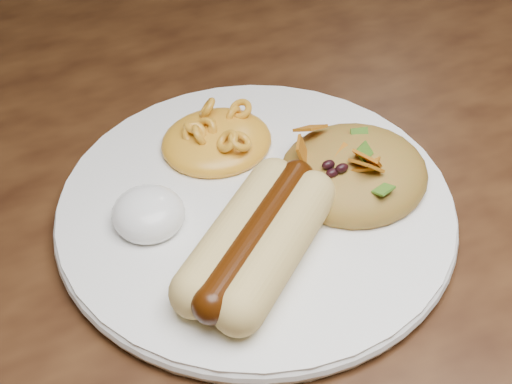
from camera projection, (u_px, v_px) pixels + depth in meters
name	position (u px, v px, depth m)	size (l,w,h in m)	color
table	(225.00, 144.00, 0.72)	(1.60, 0.90, 0.75)	#4B2B14
plate	(256.00, 210.00, 0.52)	(0.26, 0.26, 0.01)	white
hotdog	(257.00, 239.00, 0.47)	(0.10, 0.12, 0.03)	tan
mac_and_cheese	(216.00, 130.00, 0.54)	(0.08, 0.07, 0.03)	yellow
sour_cream	(147.00, 207.00, 0.49)	(0.05, 0.05, 0.03)	white
taco_salad	(355.00, 162.00, 0.52)	(0.10, 0.10, 0.04)	#C24120
fork	(182.00, 226.00, 0.51)	(0.02, 0.15, 0.00)	white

